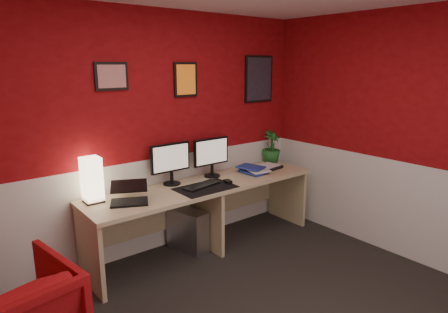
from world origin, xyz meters
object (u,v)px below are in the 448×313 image
Objects in this scene: zen_tray at (266,168)px; potted_plant at (271,147)px; desk at (206,216)px; shoji_lamp at (92,181)px; laptop at (129,192)px; monitor_right at (212,151)px; monitor_left at (171,157)px; pc_tower at (188,230)px.

potted_plant reaches higher than zen_tray.
desk is 7.43× the size of zen_tray.
shoji_lamp reaches higher than laptop.
potted_plant is at bearing 2.23° from monitor_right.
potted_plant is (2.32, 0.02, 0.01)m from shoji_lamp.
laptop is (0.24, -0.23, -0.09)m from shoji_lamp.
pc_tower is at bearing -49.10° from monitor_left.
zen_tray is (0.71, -0.14, -0.28)m from monitor_right.
potted_plant is (0.97, 0.04, -0.08)m from monitor_right.
zen_tray reaches higher than pc_tower.
pc_tower is (-1.11, 0.05, -0.52)m from zen_tray.
desk is at bearing -140.63° from monitor_right.
shoji_lamp reaches higher than zen_tray.
zen_tray is 0.78× the size of pc_tower.
desk is at bearing -178.02° from zen_tray.
shoji_lamp is at bearing 160.83° from pc_tower.
zen_tray is (1.21, -0.17, -0.28)m from monitor_left.
potted_plant is at bearing 10.22° from desk.
laptop is 0.73× the size of pc_tower.
monitor_right is 0.89m from pc_tower.
laptop is at bearing -157.21° from monitor_left.
pc_tower is (0.10, -0.12, -0.80)m from monitor_left.
shoji_lamp is (-1.13, 0.19, 0.56)m from desk.
monitor_right is at bearing -3.51° from monitor_left.
shoji_lamp is at bearing 170.51° from desk.
desk is at bearing 28.97° from laptop.
pc_tower is (0.95, -0.10, -0.70)m from shoji_lamp.
monitor_right is 1.41× the size of potted_plant.
desk is 1.01m from laptop.
laptop is 1.82m from zen_tray.
monitor_right is (1.10, 0.22, 0.18)m from laptop.
potted_plant reaches higher than desk.
monitor_left is (-0.29, 0.21, 0.66)m from desk.
monitor_left reaches higher than desk.
shoji_lamp is 0.35m from laptop.
shoji_lamp is 1.18m from pc_tower.
monitor_left is 1.48m from potted_plant.
shoji_lamp is at bearing 162.37° from laptop.
zen_tray is 0.85× the size of potted_plant.
monitor_left is at bearing 176.49° from monitor_right.
potted_plant reaches higher than laptop.
shoji_lamp is at bearing -179.39° from potted_plant.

